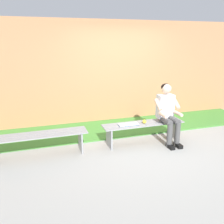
# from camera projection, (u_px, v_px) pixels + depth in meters

# --- Properties ---
(ground_plane) EXTENTS (10.00, 7.00, 0.04)m
(ground_plane) POSITION_uv_depth(u_px,v_px,m) (109.00, 175.00, 3.98)
(ground_plane) COLOR #9E9E99
(grass_strip) EXTENTS (9.00, 2.29, 0.03)m
(grass_strip) POSITION_uv_depth(u_px,v_px,m) (81.00, 125.00, 6.25)
(grass_strip) COLOR #478C38
(grass_strip) RESTS_ON ground
(brick_wall) EXTENTS (9.50, 0.24, 2.61)m
(brick_wall) POSITION_uv_depth(u_px,v_px,m) (99.00, 72.00, 6.28)
(brick_wall) COLOR #B27A51
(brick_wall) RESTS_ON ground
(bench_near) EXTENTS (1.75, 0.41, 0.44)m
(bench_near) POSITION_uv_depth(u_px,v_px,m) (143.00, 128.00, 5.10)
(bench_near) COLOR gray
(bench_near) RESTS_ON ground
(bench_far) EXTENTS (1.79, 0.41, 0.44)m
(bench_far) POSITION_uv_depth(u_px,v_px,m) (39.00, 139.00, 4.49)
(bench_far) COLOR gray
(bench_far) RESTS_ON ground
(person_seated) EXTENTS (0.50, 0.69, 1.24)m
(person_seated) POSITION_uv_depth(u_px,v_px,m) (168.00, 111.00, 5.06)
(person_seated) COLOR silver
(person_seated) RESTS_ON ground
(apple) EXTENTS (0.08, 0.08, 0.08)m
(apple) POSITION_uv_depth(u_px,v_px,m) (144.00, 122.00, 5.03)
(apple) COLOR gold
(apple) RESTS_ON bench_near
(book_open) EXTENTS (0.41, 0.16, 0.02)m
(book_open) POSITION_uv_depth(u_px,v_px,m) (128.00, 125.00, 4.95)
(book_open) COLOR white
(book_open) RESTS_ON bench_near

